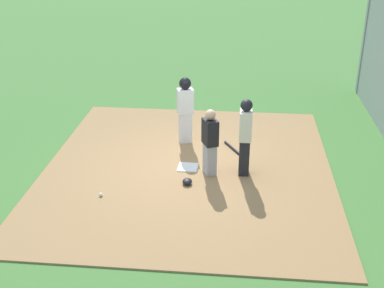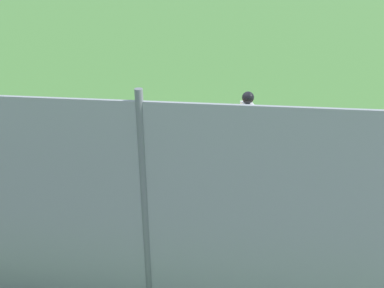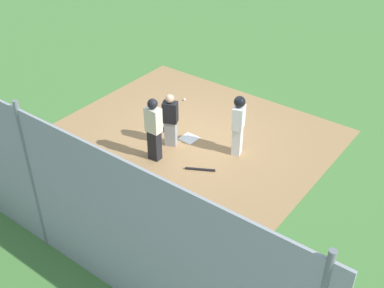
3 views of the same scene
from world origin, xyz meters
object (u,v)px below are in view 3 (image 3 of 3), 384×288
at_px(runner, 238,122).
at_px(baseball_bat, 200,169).
at_px(catcher, 170,120).
at_px(umpire, 154,128).
at_px(home_plate, 189,138).
at_px(baseball, 184,100).
at_px(catcher_mask, 166,129).

relative_size(runner, baseball_bat, 2.21).
bearing_deg(catcher, umpire, 161.09).
relative_size(home_plate, baseball, 5.95).
bearing_deg(baseball_bat, catcher_mask, -55.31).
distance_m(runner, catcher_mask, 2.35).
height_order(baseball_bat, baseball, baseball).
xyz_separation_m(home_plate, baseball, (-1.42, 1.63, 0.03)).
bearing_deg(baseball_bat, home_plate, -70.81).
height_order(runner, baseball_bat, runner).
distance_m(catcher_mask, baseball, 1.82).
bearing_deg(catcher_mask, baseball, 111.57).
xyz_separation_m(umpire, baseball_bat, (1.23, 0.28, -0.88)).
bearing_deg(umpire, catcher_mask, 26.30).
relative_size(home_plate, baseball_bat, 0.58).
relative_size(runner, catcher_mask, 6.96).
relative_size(catcher, catcher_mask, 6.25).
xyz_separation_m(home_plate, catcher_mask, (-0.75, -0.06, 0.05)).
xyz_separation_m(home_plate, catcher, (-0.22, -0.50, 0.76)).
xyz_separation_m(home_plate, runner, (1.40, 0.21, 0.95)).
xyz_separation_m(umpire, baseball, (-1.27, 2.87, -0.87)).
relative_size(catcher, umpire, 0.87).
bearing_deg(catcher, home_plate, -48.86).
relative_size(baseball_bat, baseball, 10.22).
xyz_separation_m(catcher, baseball, (-1.19, 2.13, -0.73)).
bearing_deg(runner, home_plate, -9.40).
bearing_deg(umpire, home_plate, -7.39).
distance_m(home_plate, catcher_mask, 0.75).
distance_m(home_plate, baseball_bat, 1.45).
bearing_deg(runner, catcher_mask, -10.65).
xyz_separation_m(home_plate, umpire, (-0.15, -1.25, 0.90)).
distance_m(runner, baseball, 3.29).
relative_size(home_plate, runner, 0.26).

